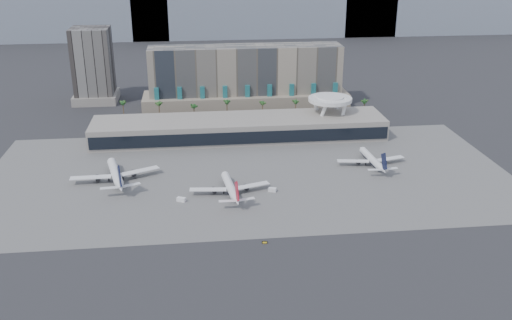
{
  "coord_description": "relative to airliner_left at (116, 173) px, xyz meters",
  "views": [
    {
      "loc": [
        -25.96,
        -205.75,
        112.24
      ],
      "look_at": [
        1.87,
        40.0,
        13.55
      ],
      "focal_mm": 40.0,
      "sensor_mm": 36.0,
      "label": 1
    }
  ],
  "objects": [
    {
      "name": "service_vehicle_b",
      "position": [
        73.86,
        -20.91,
        -2.96
      ],
      "size": [
        4.07,
        3.19,
        1.84
      ],
      "primitive_type": "cube",
      "rotation": [
        0.0,
        0.0,
        -0.37
      ],
      "color": "white",
      "rests_on": "ground"
    },
    {
      "name": "terminal",
      "position": [
        65.07,
        55.59,
        2.64
      ],
      "size": [
        170.0,
        32.5,
        14.5
      ],
      "color": "gray",
      "rests_on": "ground"
    },
    {
      "name": "saucer_structure",
      "position": [
        120.07,
        61.75,
        14.57
      ],
      "size": [
        26.0,
        26.0,
        21.89
      ],
      "color": "white",
      "rests_on": "ground"
    },
    {
      "name": "palm_row",
      "position": [
        72.07,
        90.75,
        6.62
      ],
      "size": [
        157.8,
        2.8,
        13.1
      ],
      "color": "brown",
      "rests_on": "ground"
    },
    {
      "name": "taxiway_sign",
      "position": [
        64.24,
        -67.98,
        -3.39
      ],
      "size": [
        2.18,
        0.58,
        0.98
      ],
      "rotation": [
        0.0,
        0.0,
        -0.13
      ],
      "color": "black",
      "rests_on": "ground"
    },
    {
      "name": "apron_pad",
      "position": [
        65.07,
        0.75,
        -3.85
      ],
      "size": [
        260.0,
        130.0,
        0.06
      ],
      "primitive_type": "cube",
      "color": "#5B5B59",
      "rests_on": "ground"
    },
    {
      "name": "service_vehicle_a",
      "position": [
        31.72,
        -26.75,
        -2.92
      ],
      "size": [
        4.36,
        3.34,
        1.92
      ],
      "primitive_type": "cube",
      "rotation": [
        0.0,
        0.0,
        -0.42
      ],
      "color": "white",
      "rests_on": "ground"
    },
    {
      "name": "airliner_left",
      "position": [
        0.0,
        0.0,
        0.0
      ],
      "size": [
        42.23,
        43.85,
        15.38
      ],
      "rotation": [
        0.0,
        0.0,
        0.24
      ],
      "color": "white",
      "rests_on": "ground"
    },
    {
      "name": "hotel",
      "position": [
        75.07,
        120.16,
        12.93
      ],
      "size": [
        140.0,
        30.0,
        42.0
      ],
      "color": "gray",
      "rests_on": "ground"
    },
    {
      "name": "office_tower",
      "position": [
        -29.93,
        145.75,
        19.06
      ],
      "size": [
        30.0,
        30.0,
        52.0
      ],
      "color": "black",
      "rests_on": "ground"
    },
    {
      "name": "mountain_ridge",
      "position": [
        92.94,
        415.75,
        26.01
      ],
      "size": [
        680.0,
        60.0,
        70.0
      ],
      "color": "gray",
      "rests_on": "ground"
    },
    {
      "name": "airliner_centre",
      "position": [
        54.27,
        -20.94,
        -0.48
      ],
      "size": [
        37.69,
        38.97,
        13.47
      ],
      "rotation": [
        0.0,
        0.0,
        0.11
      ],
      "color": "white",
      "rests_on": "ground"
    },
    {
      "name": "airliner_right",
      "position": [
        129.67,
        5.63,
        -0.61
      ],
      "size": [
        36.42,
        37.56,
        12.96
      ],
      "rotation": [
        0.0,
        0.0,
        0.06
      ],
      "color": "white",
      "rests_on": "ground"
    },
    {
      "name": "ground",
      "position": [
        65.07,
        -54.25,
        -3.88
      ],
      "size": [
        900.0,
        900.0,
        0.0
      ],
      "primitive_type": "plane",
      "color": "#232326",
      "rests_on": "ground"
    }
  ]
}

